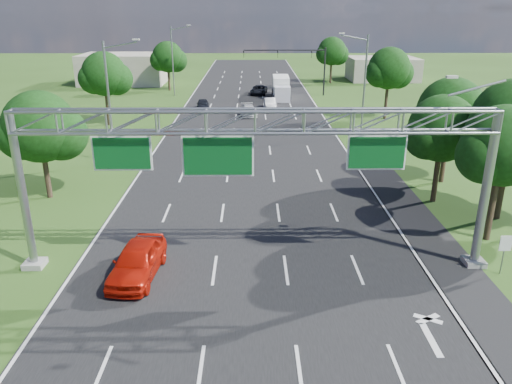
{
  "coord_description": "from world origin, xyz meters",
  "views": [
    {
      "loc": [
        0.08,
        -10.68,
        12.41
      ],
      "look_at": [
        0.31,
        12.98,
        3.66
      ],
      "focal_mm": 35.0,
      "sensor_mm": 36.0,
      "label": 1
    }
  ],
  "objects_px": {
    "red_coupe": "(137,261)",
    "traffic_signal": "(301,60)",
    "sign_gantry": "(257,134)",
    "box_truck": "(281,88)",
    "regulatory_sign": "(505,247)"
  },
  "relations": [
    {
      "from": "red_coupe",
      "to": "traffic_signal",
      "type": "bearing_deg",
      "value": 81.59
    },
    {
      "from": "red_coupe",
      "to": "box_truck",
      "type": "bearing_deg",
      "value": 84.23
    },
    {
      "from": "red_coupe",
      "to": "box_truck",
      "type": "distance_m",
      "value": 52.77
    },
    {
      "from": "regulatory_sign",
      "to": "box_truck",
      "type": "bearing_deg",
      "value": 98.73
    },
    {
      "from": "regulatory_sign",
      "to": "box_truck",
      "type": "xyz_separation_m",
      "value": [
        -7.95,
        51.8,
        -0.07
      ]
    },
    {
      "from": "red_coupe",
      "to": "regulatory_sign",
      "type": "bearing_deg",
      "value": 5.17
    },
    {
      "from": "traffic_signal",
      "to": "box_truck",
      "type": "relative_size",
      "value": 1.53
    },
    {
      "from": "regulatory_sign",
      "to": "sign_gantry",
      "type": "bearing_deg",
      "value": 175.17
    },
    {
      "from": "traffic_signal",
      "to": "box_truck",
      "type": "xyz_separation_m",
      "value": [
        -3.03,
        -2.22,
        -3.72
      ]
    },
    {
      "from": "sign_gantry",
      "to": "box_truck",
      "type": "relative_size",
      "value": 2.95
    },
    {
      "from": "traffic_signal",
      "to": "box_truck",
      "type": "distance_m",
      "value": 5.29
    },
    {
      "from": "sign_gantry",
      "to": "regulatory_sign",
      "type": "xyz_separation_m",
      "value": [
        12.07,
        -1.02,
        -5.38
      ]
    },
    {
      "from": "regulatory_sign",
      "to": "box_truck",
      "type": "distance_m",
      "value": 52.41
    },
    {
      "from": "regulatory_sign",
      "to": "traffic_signal",
      "type": "xyz_separation_m",
      "value": [
        -4.92,
        54.02,
        3.66
      ]
    },
    {
      "from": "sign_gantry",
      "to": "red_coupe",
      "type": "xyz_separation_m",
      "value": [
        -5.83,
        -1.04,
        -6.05
      ]
    }
  ]
}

